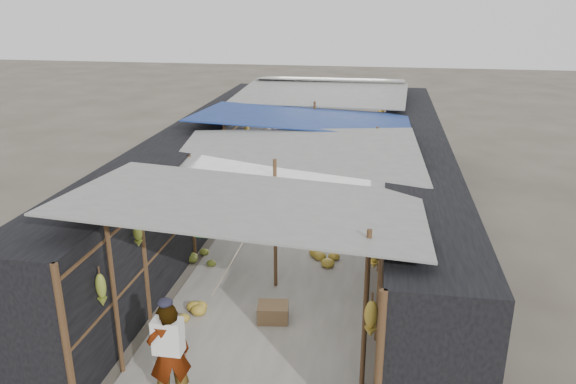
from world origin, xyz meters
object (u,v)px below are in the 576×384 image
Objects in this scene: vendor_seated at (359,196)px; black_basin at (344,222)px; vendor_elderly at (169,354)px; shopper_blue at (314,166)px; crate_near at (273,313)px.

black_basin is at bearing -32.78° from vendor_seated.
vendor_seated reaches higher than black_basin.
vendor_elderly is 0.98× the size of shopper_blue.
black_basin is at bearing -74.38° from shopper_blue.
vendor_seated is at bearing -55.59° from shopper_blue.
vendor_elderly is at bearing -30.14° from vendor_seated.
vendor_seated is (0.31, 0.91, 0.39)m from black_basin.
shopper_blue is 1.69× the size of vendor_seated.
crate_near is 7.00m from shopper_blue.
black_basin is 0.58× the size of vendor_seated.
crate_near is 0.34× the size of vendor_elderly.
black_basin is at bearing -134.55° from vendor_elderly.
crate_near is at bearing -26.76° from vendor_seated.
vendor_seated is (2.22, 7.76, -0.31)m from vendor_elderly.
black_basin is 0.34× the size of shopper_blue.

